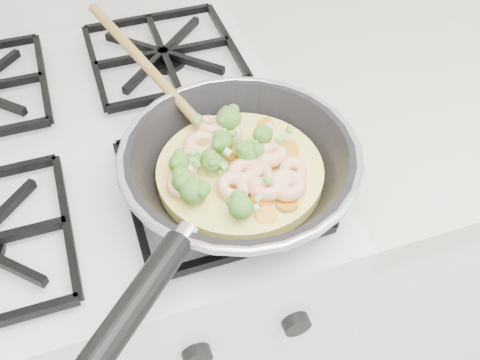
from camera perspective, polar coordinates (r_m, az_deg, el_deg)
name	(u,v)px	position (r m, az deg, el deg)	size (l,w,h in m)	color
stove	(131,303)	(1.15, -11.17, -12.30)	(0.60, 0.60, 0.92)	silver
counter_right	(472,206)	(1.39, 22.82, -2.49)	(1.00, 0.60, 0.90)	white
skillet	(236,167)	(0.67, -0.39, 1.32)	(0.38, 0.56, 0.09)	black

